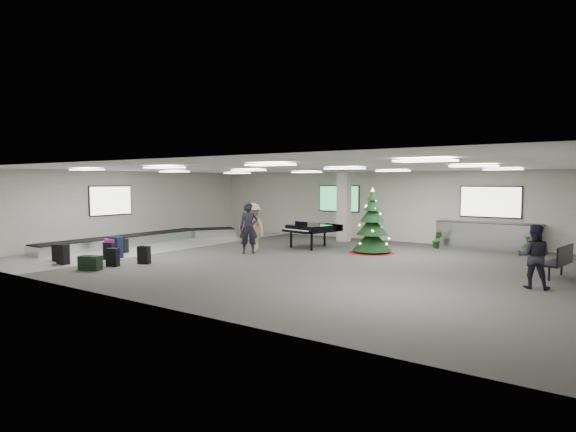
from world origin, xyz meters
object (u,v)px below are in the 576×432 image
Objects in this scene: pink_suitcase at (111,248)px; bench at (560,260)px; grand_piano at (312,228)px; baggage_carousel at (145,239)px; service_counter at (488,236)px; traveler_a at (249,228)px; traveler_b at (253,227)px; potted_plant_right at (527,245)px; potted_plant_left at (437,240)px; christmas_tree at (372,231)px; traveler_bench at (534,256)px.

pink_suitcase is 0.46× the size of bench.
baggage_carousel is at bearing -143.44° from grand_piano.
service_counter is 2.08× the size of traveler_a.
traveler_a is 1.03× the size of traveler_b.
traveler_b is (-10.42, -0.76, 0.41)m from bench.
baggage_carousel is 13.78× the size of pink_suitcase.
traveler_a is at bearing -146.57° from potted_plant_right.
potted_plant_right is at bearing -7.56° from traveler_a.
pink_suitcase is 7.79m from grand_piano.
potted_plant_left is at bearing 148.52° from bench.
christmas_tree is 6.87m from traveler_bench.
grand_piano reaches higher than potted_plant_right.
traveler_a reaches higher than traveler_b.
potted_plant_left is (-4.33, 5.99, -0.46)m from traveler_bench.
service_counter is (12.84, 6.73, 0.33)m from baggage_carousel.
traveler_b is (-1.35, -2.18, 0.14)m from grand_piano.
bench reaches higher than baggage_carousel.
grand_piano is 8.18m from potted_plant_right.
baggage_carousel is 5.16× the size of traveler_b.
pink_suitcase is at bearing -55.03° from baggage_carousel.
service_counter is at bearing 129.99° from bench.
christmas_tree is (9.45, 3.06, 0.65)m from baggage_carousel.
bench is 0.94× the size of traveler_bench.
traveler_a reaches higher than baggage_carousel.
traveler_a is (5.69, 0.26, 0.76)m from baggage_carousel.
traveler_bench is (-0.42, -1.87, 0.29)m from bench.
pink_suitcase is 0.37× the size of traveler_b.
service_counter is 5.63× the size of potted_plant_right.
traveler_a is (-10.18, -1.33, 0.45)m from bench.
service_counter is 1.61× the size of christmas_tree.
traveler_b is at bearing 71.77° from traveler_a.
potted_plant_left is at bearing -174.77° from potted_plant_right.
christmas_tree is 3.49× the size of potted_plant_right.
grand_piano is 3.11× the size of potted_plant_left.
pink_suitcase is 14.40m from bench.
christmas_tree is at bearing -149.19° from potted_plant_right.
traveler_bench reaches higher than potted_plant_right.
service_counter is 1.72m from potted_plant_right.
pink_suitcase reaches higher than baggage_carousel.
pink_suitcase is 0.36× the size of traveler_a.
grand_piano reaches higher than bench.
traveler_b is (-7.39, -5.90, 0.39)m from service_counter.
traveler_a is at bearing -54.46° from traveler_b.
potted_plant_left is (11.12, 5.71, 0.15)m from baggage_carousel.
service_counter is at bearing 44.18° from grand_piano.
bench is at bearing -12.91° from christmas_tree.
traveler_b reaches higher than service_counter.
christmas_tree is 1.33× the size of traveler_b.
traveler_b is at bearing -139.31° from potted_plant_left.
traveler_bench is at bearing 5.47° from pink_suitcase.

